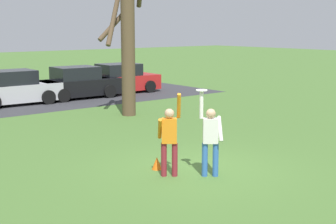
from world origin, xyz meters
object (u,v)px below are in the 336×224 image
(person_defender, at_px, (169,136))
(bare_tree_tall, at_px, (127,45))
(parked_car_silver, at_px, (13,89))
(parked_car_black, at_px, (78,84))
(field_cone_orange, at_px, (157,163))
(frisbee_disc, at_px, (202,90))
(person_catcher, at_px, (211,136))
(parked_car_red, at_px, (121,79))

(person_defender, distance_m, bare_tree_tall, 8.70)
(parked_car_silver, distance_m, bare_tree_tall, 6.55)
(parked_car_black, bearing_deg, bare_tree_tall, -95.95)
(field_cone_orange, bearing_deg, parked_car_black, 69.58)
(frisbee_disc, xyz_separation_m, parked_car_black, (4.19, 13.64, -1.37))
(person_defender, relative_size, field_cone_orange, 6.39)
(person_catcher, distance_m, person_defender, 0.98)
(field_cone_orange, bearing_deg, bare_tree_tall, 60.72)
(person_defender, xyz_separation_m, frisbee_disc, (0.58, -0.48, 1.11))
(person_catcher, xyz_separation_m, bare_tree_tall, (3.21, 8.14, 1.86))
(frisbee_disc, distance_m, parked_car_red, 15.68)
(parked_car_silver, relative_size, bare_tree_tall, 0.70)
(parked_car_silver, height_order, parked_car_red, same)
(frisbee_disc, height_order, field_cone_orange, frisbee_disc)
(parked_car_silver, bearing_deg, person_catcher, -90.62)
(person_catcher, xyz_separation_m, parked_car_red, (6.83, 14.11, -0.25))
(parked_car_silver, bearing_deg, field_cone_orange, -93.80)
(person_defender, bearing_deg, parked_car_silver, 123.34)
(bare_tree_tall, xyz_separation_m, field_cone_orange, (-3.85, -6.87, -2.68))
(bare_tree_tall, relative_size, field_cone_orange, 18.48)
(parked_car_black, bearing_deg, person_catcher, -104.08)
(person_catcher, height_order, frisbee_disc, frisbee_disc)
(parked_car_silver, bearing_deg, parked_car_black, 1.92)
(person_defender, bearing_deg, parked_car_black, 109.58)
(frisbee_disc, distance_m, field_cone_orange, 2.28)
(person_defender, xyz_separation_m, parked_car_silver, (1.43, 13.17, -0.25))
(parked_car_silver, bearing_deg, frisbee_disc, -91.37)
(field_cone_orange, bearing_deg, person_defender, -100.44)
(parked_car_black, relative_size, bare_tree_tall, 0.70)
(parked_car_silver, height_order, field_cone_orange, parked_car_silver)
(frisbee_disc, bearing_deg, person_catcher, -39.54)
(parked_car_red, xyz_separation_m, bare_tree_tall, (-3.62, -5.97, 2.12))
(frisbee_disc, distance_m, parked_car_silver, 13.75)
(parked_car_red, relative_size, bare_tree_tall, 0.70)
(parked_car_black, bearing_deg, frisbee_disc, -104.91)
(frisbee_disc, relative_size, bare_tree_tall, 0.05)
(person_catcher, xyz_separation_m, field_cone_orange, (-0.64, 1.27, -0.82))
(person_catcher, height_order, person_defender, person_catcher)
(field_cone_orange, bearing_deg, frisbee_disc, -67.43)
(person_catcher, distance_m, parked_car_red, 15.68)
(parked_car_silver, xyz_separation_m, parked_car_red, (6.16, 0.31, 0.00))
(parked_car_red, bearing_deg, person_defender, -117.21)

